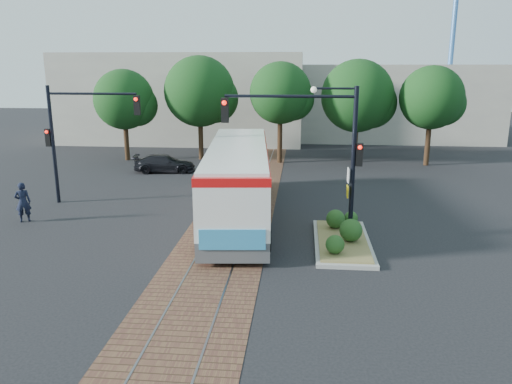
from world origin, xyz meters
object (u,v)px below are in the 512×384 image
at_px(city_bus, 238,177).
at_px(traffic_island, 343,236).
at_px(parked_car, 165,163).
at_px(signal_pole_left, 73,129).
at_px(officer, 23,202).
at_px(signal_pole_main, 322,140).

relative_size(city_bus, traffic_island, 2.47).
bearing_deg(parked_car, signal_pole_left, 155.89).
xyz_separation_m(city_bus, officer, (-9.65, -1.76, -0.97)).
relative_size(city_bus, signal_pole_left, 2.14).
xyz_separation_m(signal_pole_main, officer, (-13.34, 1.48, -3.23)).
height_order(signal_pole_left, officer, signal_pole_left).
relative_size(traffic_island, signal_pole_main, 0.87).
distance_m(signal_pole_left, officer, 4.58).
relative_size(signal_pole_main, parked_car, 1.48).
xyz_separation_m(city_bus, signal_pole_left, (-8.54, 1.57, 1.97)).
bearing_deg(city_bus, parked_car, 117.60).
distance_m(signal_pole_main, officer, 13.80).
height_order(traffic_island, officer, officer).
bearing_deg(officer, traffic_island, 145.98).
bearing_deg(officer, signal_pole_main, 145.91).
height_order(city_bus, parked_car, city_bus).
distance_m(officer, parked_car, 11.83).
height_order(city_bus, signal_pole_left, signal_pole_left).
xyz_separation_m(signal_pole_main, parked_car, (-9.88, 12.78, -3.57)).
bearing_deg(parked_car, city_bus, -154.74).
xyz_separation_m(city_bus, traffic_island, (4.65, -3.33, -1.56)).
height_order(signal_pole_left, parked_car, signal_pole_left).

